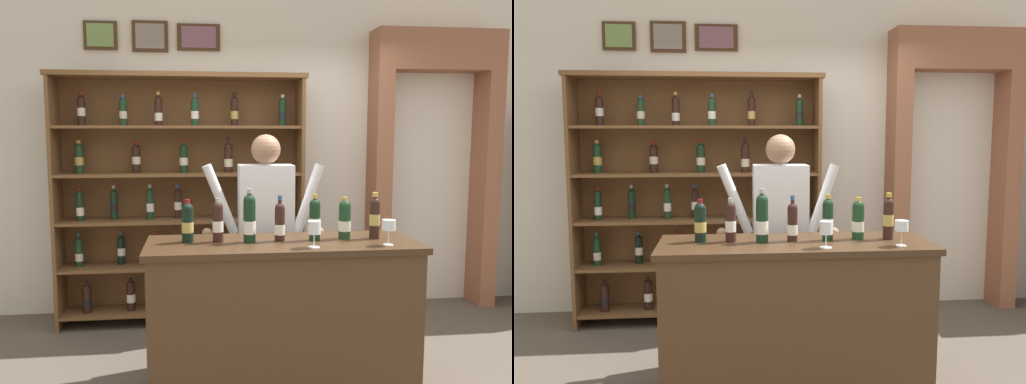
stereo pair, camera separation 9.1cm
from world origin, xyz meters
TOP-DOWN VIEW (x-y plane):
  - back_wall at (-0.00, 1.77)m, footprint 12.00×0.19m
  - wine_shelf at (-0.69, 1.39)m, footprint 2.17×0.37m
  - archway_doorway at (1.70, 1.64)m, footprint 1.23×0.45m
  - tasting_counter at (-0.02, -0.00)m, footprint 1.72×0.59m
  - shopkeeper at (-0.06, 0.53)m, footprint 0.91×0.22m
  - tasting_bottle_rosso at (-0.62, 0.05)m, footprint 0.08×0.08m
  - tasting_bottle_grappa at (-0.43, 0.03)m, footprint 0.07×0.07m
  - tasting_bottle_vin_santo at (-0.23, 0.01)m, footprint 0.08×0.08m
  - tasting_bottle_chianti at (-0.04, 0.02)m, footprint 0.07×0.07m
  - tasting_bottle_brunello at (0.19, 0.02)m, footprint 0.07×0.07m
  - tasting_bottle_prosecco at (0.39, 0.04)m, footprint 0.08×0.08m
  - tasting_bottle_super_tuscan at (0.59, 0.03)m, footprint 0.07×0.07m
  - wine_glass_right at (0.14, -0.19)m, footprint 0.08×0.08m
  - wine_glass_spare at (0.60, -0.18)m, footprint 0.08×0.08m

SIDE VIEW (x-z plane):
  - tasting_counter at x=-0.02m, z-range 0.00..1.00m
  - shopkeeper at x=-0.06m, z-range 0.19..1.87m
  - wine_glass_right at x=0.14m, z-range 1.03..1.20m
  - wine_glass_spare at x=0.60m, z-range 1.04..1.20m
  - tasting_bottle_chianti at x=-0.04m, z-range 0.98..1.27m
  - tasting_bottle_prosecco at x=0.39m, z-range 0.99..1.27m
  - tasting_bottle_rosso at x=-0.62m, z-range 0.99..1.27m
  - tasting_bottle_grappa at x=-0.43m, z-range 0.99..1.27m
  - tasting_bottle_brunello at x=0.19m, z-range 0.99..1.29m
  - tasting_bottle_super_tuscan at x=0.59m, z-range 1.00..1.30m
  - tasting_bottle_vin_santo at x=-0.23m, z-range 0.99..1.32m
  - wine_shelf at x=-0.69m, z-range 0.06..2.25m
  - archway_doorway at x=1.70m, z-range 0.18..2.82m
  - back_wall at x=0.00m, z-range 0.00..3.57m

